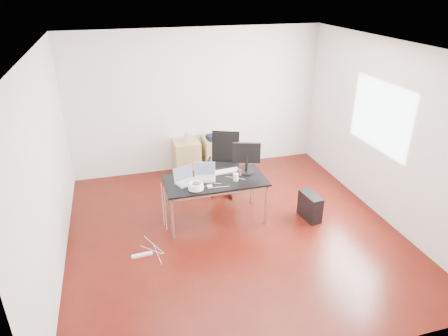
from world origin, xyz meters
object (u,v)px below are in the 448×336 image
object	(u,v)px
filing_cabinet_left	(187,158)
filing_cabinet_right	(216,154)
pc_tower	(310,206)
desk	(215,183)
office_chair	(224,160)

from	to	relation	value
filing_cabinet_left	filing_cabinet_right	distance (m)	0.60
filing_cabinet_right	pc_tower	xyz separation A→B (m)	(1.02, -2.20, -0.13)
filing_cabinet_left	filing_cabinet_right	bearing A→B (deg)	0.00
desk	pc_tower	bearing A→B (deg)	-14.61
desk	office_chair	world-z (taller)	office_chair
office_chair	filing_cabinet_right	xyz separation A→B (m)	(0.07, 0.87, -0.26)
desk	office_chair	size ratio (longest dim) A/B	1.48
pc_tower	desk	bearing A→B (deg)	158.54
filing_cabinet_left	filing_cabinet_right	xyz separation A→B (m)	(0.60, 0.00, 0.00)
desk	filing_cabinet_right	distance (m)	1.90
filing_cabinet_left	filing_cabinet_right	world-z (taller)	same
office_chair	filing_cabinet_left	size ratio (longest dim) A/B	1.54
office_chair	filing_cabinet_right	distance (m)	0.91
office_chair	pc_tower	xyz separation A→B (m)	(1.08, -1.33, -0.39)
office_chair	pc_tower	world-z (taller)	office_chair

